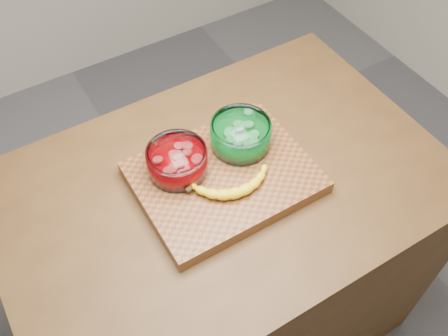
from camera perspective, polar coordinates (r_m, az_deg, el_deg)
ground at (r=2.12m, az=0.00°, el=-16.46°), size 3.50×3.50×0.00m
counter at (r=1.71m, az=0.00°, el=-10.75°), size 1.20×0.80×0.90m
cutting_board at (r=1.31m, az=0.00°, el=-1.09°), size 0.45×0.35×0.04m
bowl_red at (r=1.28m, az=-5.36°, el=0.81°), size 0.16×0.16×0.07m
bowl_green at (r=1.33m, az=1.91°, el=3.81°), size 0.16×0.16×0.08m
banana at (r=1.26m, az=0.93°, el=-1.53°), size 0.24×0.13×0.03m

